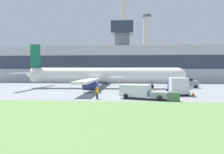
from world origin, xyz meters
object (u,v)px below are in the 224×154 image
at_px(baggage_truck, 141,92).
at_px(ground_crew_person, 97,93).
at_px(fuel_truck, 178,86).
at_px(pushback_tug, 189,84).
at_px(airplane, 101,75).

bearing_deg(baggage_truck, ground_crew_person, -171.66).
bearing_deg(ground_crew_person, baggage_truck, 8.34).
xyz_separation_m(baggage_truck, ground_crew_person, (-5.61, -0.82, -0.12)).
xyz_separation_m(fuel_truck, ground_crew_person, (-11.42, -5.82, -0.44)).
height_order(pushback_tug, baggage_truck, pushback_tug).
height_order(pushback_tug, fuel_truck, fuel_truck).
relative_size(baggage_truck, fuel_truck, 1.31).
height_order(airplane, baggage_truck, airplane).
distance_m(airplane, ground_crew_person, 16.55).
distance_m(fuel_truck, ground_crew_person, 12.82).
bearing_deg(baggage_truck, fuel_truck, 40.71).
relative_size(baggage_truck, ground_crew_person, 4.10).
height_order(baggage_truck, fuel_truck, fuel_truck).
bearing_deg(fuel_truck, ground_crew_person, -153.00).
xyz_separation_m(pushback_tug, baggage_truck, (-10.96, -18.10, 0.05)).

